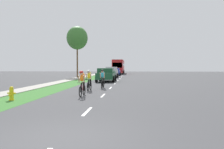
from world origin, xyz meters
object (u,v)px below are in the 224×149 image
at_px(street_tree_far, 77,38).
at_px(cyclist_lead, 82,83).
at_px(bus_red, 119,66).
at_px(cyclist_distant, 103,79).
at_px(sedan_blue, 116,72).
at_px(pickup_dark_green, 106,75).
at_px(fire_hydrant_yellow, 11,94).
at_px(cyclist_trailing, 89,80).
at_px(suv_silver, 112,72).

bearing_deg(street_tree_far, cyclist_lead, -75.64).
bearing_deg(bus_red, cyclist_distant, -88.64).
bearing_deg(sedan_blue, cyclist_lead, -89.50).
relative_size(cyclist_distant, pickup_dark_green, 0.34).
bearing_deg(fire_hydrant_yellow, sedan_blue, 84.91).
distance_m(cyclist_trailing, sedan_blue, 30.09).
distance_m(fire_hydrant_yellow, bus_red, 46.34).
bearing_deg(cyclist_lead, street_tree_far, 104.36).
bearing_deg(suv_silver, cyclist_distant, -87.16).
xyz_separation_m(cyclist_distant, sedan_blue, (-0.90, 28.13, -0.04)).
bearing_deg(sedan_blue, bus_red, 90.15).
height_order(cyclist_trailing, sedan_blue, cyclist_trailing).
xyz_separation_m(cyclist_lead, sedan_blue, (-0.29, 33.25, -0.04)).
relative_size(cyclist_distant, street_tree_far, 0.20).
bearing_deg(cyclist_lead, cyclist_trailing, 92.98).
height_order(fire_hydrant_yellow, cyclist_distant, cyclist_distant).
bearing_deg(cyclist_trailing, street_tree_far, 105.94).
relative_size(fire_hydrant_yellow, pickup_dark_green, 0.15).
relative_size(fire_hydrant_yellow, suv_silver, 0.16).
bearing_deg(bus_red, cyclist_trailing, -89.78).
bearing_deg(cyclist_lead, fire_hydrant_yellow, -149.33).
bearing_deg(pickup_dark_green, bus_red, 90.46).
height_order(fire_hydrant_yellow, bus_red, bus_red).
bearing_deg(pickup_dark_green, cyclist_distant, -85.48).
relative_size(cyclist_lead, bus_red, 0.15).
xyz_separation_m(pickup_dark_green, sedan_blue, (-0.21, 19.43, -0.06)).
height_order(bus_red, street_tree_far, street_tree_far).
bearing_deg(cyclist_lead, pickup_dark_green, 90.32).
xyz_separation_m(fire_hydrant_yellow, suv_silver, (3.08, 26.47, 0.58)).
xyz_separation_m(fire_hydrant_yellow, cyclist_lead, (3.43, 2.03, 0.44)).
relative_size(suv_silver, bus_red, 0.41).
bearing_deg(bus_red, pickup_dark_green, -89.54).
bearing_deg(sedan_blue, fire_hydrant_yellow, -95.09).
relative_size(fire_hydrant_yellow, cyclist_distant, 0.44).
relative_size(pickup_dark_green, street_tree_far, 0.58).
relative_size(cyclist_lead, cyclist_distant, 1.00).
distance_m(cyclist_lead, suv_silver, 24.43).
xyz_separation_m(cyclist_lead, bus_red, (-0.32, 44.18, 1.17)).
height_order(cyclist_lead, street_tree_far, street_tree_far).
bearing_deg(street_tree_far, cyclist_distant, -70.55).
height_order(cyclist_lead, sedan_blue, cyclist_lead).
relative_size(bus_red, street_tree_far, 1.32).
relative_size(cyclist_trailing, sedan_blue, 0.40).
height_order(cyclist_trailing, street_tree_far, street_tree_far).
bearing_deg(cyclist_trailing, pickup_dark_green, 89.53).
relative_size(cyclist_lead, suv_silver, 0.37).
distance_m(pickup_dark_green, street_tree_far, 14.03).
height_order(cyclist_lead, cyclist_distant, same).
relative_size(cyclist_trailing, bus_red, 0.15).
bearing_deg(cyclist_trailing, cyclist_distant, 68.36).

